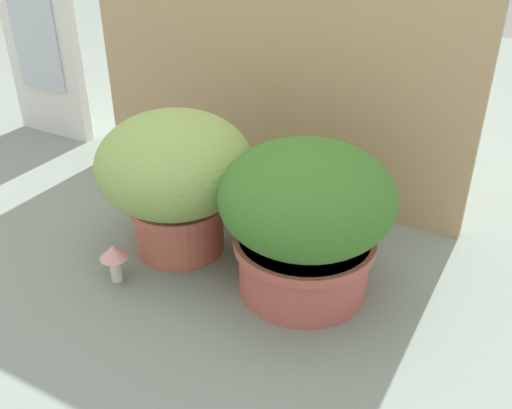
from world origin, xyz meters
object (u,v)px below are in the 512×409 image
at_px(cat, 297,221).
at_px(grass_planter, 175,175).
at_px(leafy_planter, 306,216).
at_px(mushroom_ornament_pink, 114,256).
at_px(mushroom_ornament_red, 157,232).

bearing_deg(cat, grass_planter, -162.34).
relative_size(grass_planter, leafy_planter, 0.98).
bearing_deg(mushroom_ornament_pink, cat, 39.46).
distance_m(grass_planter, leafy_planter, 0.37).
bearing_deg(leafy_planter, mushroom_ornament_red, -168.75).
xyz_separation_m(cat, mushroom_ornament_red, (-0.32, -0.17, -0.04)).
bearing_deg(mushroom_ornament_pink, mushroom_ornament_red, 72.07).
bearing_deg(cat, leafy_planter, -56.42).
relative_size(grass_planter, mushroom_ornament_pink, 3.89).
height_order(cat, mushroom_ornament_pink, cat).
height_order(grass_planter, leafy_planter, grass_planter).
bearing_deg(mushroom_ornament_pink, grass_planter, 74.40).
height_order(grass_planter, mushroom_ornament_pink, grass_planter).
xyz_separation_m(grass_planter, mushroom_ornament_pink, (-0.06, -0.20, -0.15)).
xyz_separation_m(grass_planter, leafy_planter, (0.37, 0.00, -0.02)).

